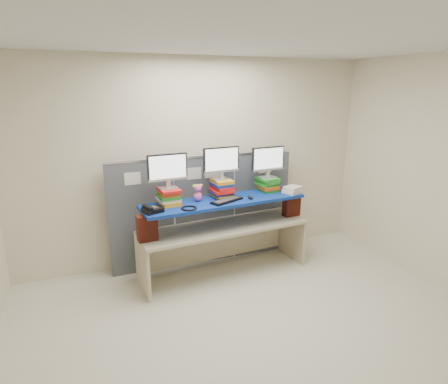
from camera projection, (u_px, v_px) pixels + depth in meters
name	position (u px, v px, depth m)	size (l,w,h in m)	color
room	(266.00, 201.00, 3.40)	(5.00, 4.00, 2.80)	beige
cubicle_partition	(205.00, 210.00, 5.16)	(2.60, 0.06, 1.53)	#484D55
desk	(224.00, 235.00, 4.88)	(2.25, 0.81, 0.67)	#C0B292
brick_pier_left	(147.00, 228.00, 4.33)	(0.23, 0.13, 0.31)	maroon
brick_pier_right	(291.00, 205.00, 5.18)	(0.23, 0.13, 0.31)	maroon
blue_board	(224.00, 201.00, 4.75)	(2.11, 0.53, 0.04)	navy
book_stack_left	(169.00, 196.00, 4.54)	(0.26, 0.33, 0.20)	gold
book_stack_center	(221.00, 188.00, 4.83)	(0.28, 0.32, 0.23)	gold
book_stack_right	(267.00, 184.00, 5.13)	(0.28, 0.31, 0.19)	#238624
monitor_left	(168.00, 169.00, 4.44)	(0.49, 0.15, 0.42)	#B3B3B9
monitor_center	(221.00, 161.00, 4.73)	(0.49, 0.15, 0.42)	#B3B3B9
monitor_right	(268.00, 160.00, 5.03)	(0.49, 0.15, 0.42)	#B3B3B9
keyboard	(227.00, 200.00, 4.66)	(0.46, 0.31, 0.03)	black
mouse	(250.00, 198.00, 4.77)	(0.06, 0.10, 0.03)	black
desk_phone	(152.00, 210.00, 4.26)	(0.25, 0.24, 0.09)	black
headset	(189.00, 208.00, 4.38)	(0.19, 0.19, 0.02)	black
plush_toy	(198.00, 192.00, 4.65)	(0.13, 0.10, 0.22)	#EE5AAB
binder_stack	(293.00, 190.00, 5.04)	(0.30, 0.27, 0.09)	beige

